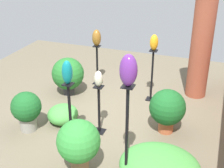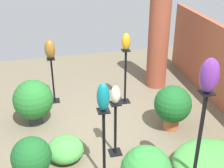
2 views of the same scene
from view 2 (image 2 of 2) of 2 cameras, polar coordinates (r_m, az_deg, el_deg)
ground_plane at (r=5.49m, az=-1.68°, el=-9.95°), size 8.00×8.00×0.00m
brick_pillar at (r=6.86m, az=8.50°, el=8.19°), size 0.45×0.45×2.23m
pedestal_bronze at (r=6.47m, az=-10.72°, el=0.26°), size 0.20×0.20×0.96m
pedestal_teal at (r=4.39m, az=-1.47°, el=-11.94°), size 0.20×0.20×1.18m
pedestal_violet at (r=4.26m, az=15.41°, el=-11.38°), size 0.20×0.20×1.56m
pedestal_amber at (r=6.30m, az=2.44°, el=0.90°), size 0.20×0.20×1.15m
pedestal_ivory at (r=4.93m, az=0.60°, el=-8.66°), size 0.20×0.20×0.94m
art_vase_bronze at (r=6.18m, az=-11.30°, el=6.25°), size 0.21×0.20×0.39m
art_vase_teal at (r=3.92m, az=-1.62°, el=-2.39°), size 0.18×0.17×0.39m
art_vase_violet at (r=3.72m, az=17.38°, el=1.48°), size 0.22×0.23×0.43m
art_vase_amber at (r=5.99m, az=2.59°, el=7.74°), size 0.17×0.17×0.34m
art_vase_ivory at (r=4.58m, az=0.64°, el=-1.96°), size 0.14×0.14×0.29m
potted_plant_walkway_edge at (r=4.53m, az=-14.46°, el=-13.16°), size 0.56×0.56×0.76m
potted_plant_near_pillar at (r=5.79m, az=-14.20°, el=-2.89°), size 0.72×0.72×0.87m
potted_plant_mid_right at (r=5.58m, az=11.03°, el=-3.80°), size 0.66×0.66×0.84m
foliage_bed_west at (r=4.94m, az=18.11°, el=-13.61°), size 1.10×1.23×0.38m
foliage_bed_center at (r=5.03m, az=-8.49°, el=-11.69°), size 0.61×0.59×0.35m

